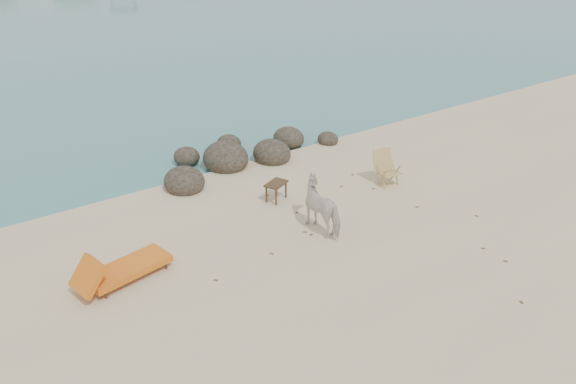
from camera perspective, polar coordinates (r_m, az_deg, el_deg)
name	(u,v)px	position (r m, az deg, el deg)	size (l,w,h in m)	color
boulders	(239,157)	(17.13, -5.00, 3.53)	(6.29, 2.94, 1.00)	black
cow	(324,207)	(13.28, 3.72, -1.55)	(0.66, 1.44, 1.22)	silver
side_table	(276,192)	(14.76, -1.21, -0.05)	(0.62, 0.40, 0.50)	#332314
lounge_chair	(128,265)	(12.13, -15.97, -7.14)	(2.18, 0.76, 0.65)	#D26018
deck_chair	(389,169)	(15.79, 10.25, 2.26)	(0.61, 0.67, 0.96)	tan
dead_leaves	(361,223)	(13.94, 7.45, -3.11)	(6.80, 6.87, 0.00)	brown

